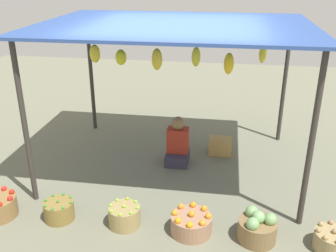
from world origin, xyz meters
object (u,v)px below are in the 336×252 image
object	(u,v)px
basket_cabbages	(257,228)
basket_potatoes	(333,241)
basket_oranges	(191,223)
wooden_crate_near_vendor	(220,146)
basket_green_chilies	(59,210)
basket_limes	(124,216)
vendor_person	(178,145)

from	to	relation	value
basket_cabbages	basket_potatoes	bearing A→B (deg)	-2.65
basket_oranges	basket_cabbages	xyz separation A→B (m)	(0.77, -0.02, 0.04)
basket_cabbages	wooden_crate_near_vendor	xyz separation A→B (m)	(-0.49, 2.17, -0.02)
basket_green_chilies	basket_limes	distance (m)	0.85
basket_cabbages	wooden_crate_near_vendor	distance (m)	2.22
vendor_person	basket_oranges	size ratio (longest dim) A/B	1.58
basket_cabbages	vendor_person	bearing A→B (deg)	123.50
basket_cabbages	basket_limes	bearing A→B (deg)	178.97
basket_potatoes	vendor_person	bearing A→B (deg)	138.02
basket_green_chilies	basket_cabbages	distance (m)	2.44
wooden_crate_near_vendor	basket_green_chilies	bearing A→B (deg)	-132.27
vendor_person	basket_cabbages	world-z (taller)	vendor_person
basket_limes	basket_potatoes	bearing A→B (deg)	-1.59
basket_oranges	basket_potatoes	world-z (taller)	basket_oranges
basket_cabbages	wooden_crate_near_vendor	bearing A→B (deg)	102.76
vendor_person	basket_oranges	world-z (taller)	vendor_person
basket_potatoes	basket_cabbages	bearing A→B (deg)	177.35
basket_cabbages	basket_potatoes	distance (m)	0.84
basket_oranges	basket_potatoes	bearing A→B (deg)	-1.92
basket_oranges	basket_green_chilies	bearing A→B (deg)	179.77
basket_limes	basket_cabbages	distance (m)	1.60
vendor_person	basket_cabbages	distance (m)	2.12
basket_oranges	vendor_person	bearing A→B (deg)	102.78
basket_green_chilies	basket_cabbages	bearing A→B (deg)	-0.51
basket_green_chilies	basket_limes	size ratio (longest dim) A/B	0.96
basket_green_chilies	basket_potatoes	bearing A→B (deg)	-1.06
vendor_person	basket_limes	xyz separation A→B (m)	(-0.43, -1.73, -0.17)
vendor_person	basket_oranges	distance (m)	1.80
vendor_person	wooden_crate_near_vendor	world-z (taller)	vendor_person
basket_oranges	basket_potatoes	distance (m)	1.61
wooden_crate_near_vendor	basket_cabbages	bearing A→B (deg)	-77.24
wooden_crate_near_vendor	basket_limes	bearing A→B (deg)	-117.30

